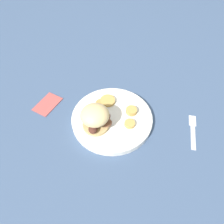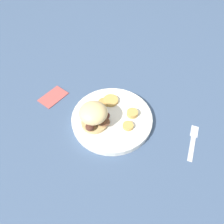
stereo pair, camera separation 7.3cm
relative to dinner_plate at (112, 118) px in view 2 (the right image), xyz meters
name	(u,v)px [view 2 (the right image)]	position (x,y,z in m)	size (l,w,h in m)	color
ground_plane	(112,121)	(0.00, 0.00, -0.01)	(4.00, 4.00, 0.00)	#3D5170
dinner_plate	(112,118)	(0.00, 0.00, 0.00)	(0.28, 0.28, 0.02)	white
sandwich	(94,116)	(0.00, 0.07, 0.05)	(0.11, 0.11, 0.08)	tan
potato_round_0	(111,100)	(0.07, -0.03, 0.02)	(0.05, 0.05, 0.01)	tan
potato_round_1	(104,102)	(0.07, 0.00, 0.02)	(0.04, 0.04, 0.01)	#BC8942
potato_round_2	(132,113)	(-0.02, -0.07, 0.02)	(0.04, 0.04, 0.01)	tan
potato_round_3	(128,126)	(-0.06, -0.03, 0.02)	(0.04, 0.04, 0.01)	tan
fork	(193,142)	(-0.20, -0.20, -0.01)	(0.11, 0.12, 0.00)	silver
napkin	(53,97)	(0.20, 0.15, -0.01)	(0.10, 0.07, 0.01)	#B24C47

